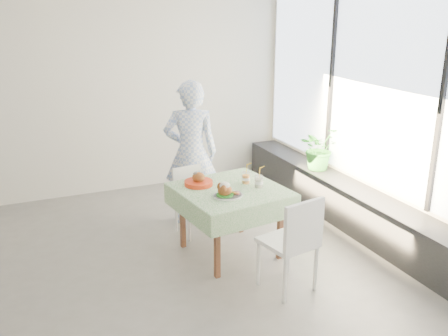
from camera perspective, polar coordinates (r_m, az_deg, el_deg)
name	(u,v)px	position (r m, az deg, el deg)	size (l,w,h in m)	color
floor	(126,277)	(5.16, -11.19, -12.08)	(6.00, 6.00, 0.00)	slate
wall_back	(77,96)	(7.05, -16.45, 7.85)	(6.00, 0.02, 2.80)	white
wall_front	(228,267)	(2.39, 0.43, -11.20)	(6.00, 0.02, 2.80)	white
wall_right	(380,113)	(5.96, 17.39, 5.99)	(0.02, 5.00, 2.80)	white
window_pane	(380,91)	(5.90, 17.39, 8.35)	(0.01, 4.80, 2.18)	#D1E0F9
window_ledge	(357,210)	(6.17, 14.97, -4.61)	(0.40, 4.80, 0.50)	black
cafe_table	(230,213)	(5.32, 0.71, -5.20)	(1.16, 1.16, 0.74)	brown
chair_far	(194,213)	(5.88, -3.45, -5.21)	(0.43, 0.43, 0.78)	white
chair_near	(288,260)	(4.79, 7.35, -10.44)	(0.52, 0.52, 0.94)	white
diner	(191,153)	(5.99, -3.81, 1.72)	(0.64, 0.42, 1.76)	#8BA6DF
main_dish	(226,192)	(4.98, 0.27, -2.75)	(0.31, 0.31, 0.16)	white
juice_cup_orange	(246,178)	(5.35, 2.53, -1.16)	(0.09, 0.09, 0.26)	white
juice_cup_lemonade	(259,182)	(5.25, 4.00, -1.58)	(0.09, 0.09, 0.26)	white
second_dish	(199,181)	(5.31, -2.93, -1.54)	(0.30, 0.30, 0.14)	red
potted_plant	(319,148)	(6.65, 10.81, 2.28)	(0.52, 0.45, 0.58)	#297828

